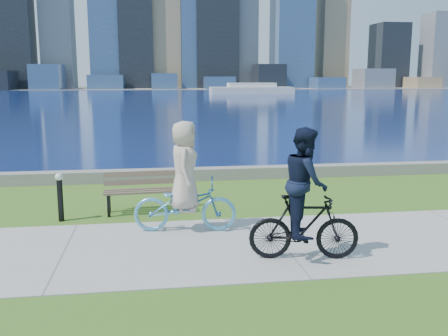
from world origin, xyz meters
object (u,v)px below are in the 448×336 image
(park_bench, at_px, (143,188))
(bollard_lamp, at_px, (60,194))
(cyclist_man, at_px, (305,205))
(cyclist_woman, at_px, (185,191))

(park_bench, bearing_deg, bollard_lamp, -166.69)
(park_bench, bearing_deg, cyclist_man, -55.13)
(cyclist_woman, bearing_deg, cyclist_man, -128.24)
(park_bench, bearing_deg, cyclist_woman, -65.61)
(bollard_lamp, xyz_separation_m, cyclist_man, (4.53, -3.03, 0.36))
(park_bench, distance_m, cyclist_woman, 1.89)
(cyclist_woman, height_order, cyclist_man, cyclist_man)
(bollard_lamp, height_order, cyclist_man, cyclist_man)
(bollard_lamp, height_order, cyclist_woman, cyclist_woman)
(park_bench, xyz_separation_m, cyclist_woman, (0.86, -1.66, 0.28))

